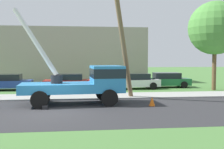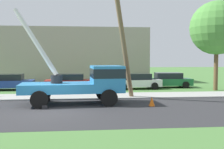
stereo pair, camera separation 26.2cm
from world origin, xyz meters
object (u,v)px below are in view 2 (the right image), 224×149
(utility_truck, at_px, (86,81))
(leaning_utility_pole, at_px, (122,33))
(parked_sedan_red, at_px, (70,82))
(parked_sedan_blue, at_px, (8,82))
(parked_sedan_green, at_px, (168,80))
(parked_sedan_white, at_px, (136,81))
(roadside_tree_far, at_px, (217,28))
(traffic_cone_ahead, at_px, (152,101))

(utility_truck, distance_m, leaning_utility_pole, 4.28)
(utility_truck, xyz_separation_m, parked_sedan_red, (-1.41, 7.90, -0.70))
(parked_sedan_blue, bearing_deg, parked_sedan_green, 2.53)
(parked_sedan_white, xyz_separation_m, roadside_tree_far, (6.74, -1.84, 4.75))
(utility_truck, relative_size, parked_sedan_white, 1.52)
(parked_sedan_blue, xyz_separation_m, roadside_tree_far, (18.27, -2.11, 4.75))
(parked_sedan_blue, bearing_deg, roadside_tree_far, -6.58)
(parked_sedan_red, xyz_separation_m, parked_sedan_green, (9.40, 0.85, 0.00))
(parked_sedan_blue, xyz_separation_m, parked_sedan_white, (11.53, -0.27, 0.00))
(roadside_tree_far, bearing_deg, parked_sedan_white, 164.75)
(utility_truck, distance_m, parked_sedan_green, 11.87)
(utility_truck, height_order, traffic_cone_ahead, utility_truck)
(utility_truck, height_order, roadside_tree_far, roadside_tree_far)
(parked_sedan_white, distance_m, roadside_tree_far, 8.45)
(parked_sedan_red, bearing_deg, parked_sedan_white, -0.71)
(parked_sedan_blue, relative_size, roadside_tree_far, 0.57)
(parked_sedan_red, xyz_separation_m, parked_sedan_white, (6.09, -0.08, 0.00))
(traffic_cone_ahead, bearing_deg, roadside_tree_far, 43.86)
(leaning_utility_pole, height_order, parked_sedan_white, leaning_utility_pole)
(leaning_utility_pole, distance_m, parked_sedan_blue, 12.00)
(utility_truck, bearing_deg, traffic_cone_ahead, -18.47)
(traffic_cone_ahead, relative_size, parked_sedan_blue, 0.12)
(traffic_cone_ahead, xyz_separation_m, parked_sedan_white, (0.83, 9.11, 0.43))
(parked_sedan_green, bearing_deg, parked_sedan_blue, -177.47)
(traffic_cone_ahead, height_order, parked_sedan_green, parked_sedan_green)
(parked_sedan_red, bearing_deg, roadside_tree_far, -8.48)
(parked_sedan_red, height_order, parked_sedan_white, same)
(utility_truck, relative_size, parked_sedan_green, 1.54)
(leaning_utility_pole, bearing_deg, roadside_tree_far, 26.27)
(parked_sedan_blue, relative_size, parked_sedan_white, 0.99)
(utility_truck, height_order, parked_sedan_red, utility_truck)
(parked_sedan_blue, distance_m, parked_sedan_white, 11.54)
(roadside_tree_far, bearing_deg, traffic_cone_ahead, -136.14)
(utility_truck, xyz_separation_m, parked_sedan_blue, (-6.85, 8.10, -0.70))
(utility_truck, distance_m, parked_sedan_blue, 10.63)
(roadside_tree_far, bearing_deg, parked_sedan_blue, 173.42)
(leaning_utility_pole, xyz_separation_m, traffic_cone_ahead, (1.39, -2.85, -4.26))
(utility_truck, height_order, parked_sedan_blue, utility_truck)
(utility_truck, relative_size, parked_sedan_blue, 1.54)
(leaning_utility_pole, relative_size, traffic_cone_ahead, 15.77)
(parked_sedan_green, bearing_deg, parked_sedan_white, -164.38)
(traffic_cone_ahead, bearing_deg, parked_sedan_red, 119.79)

